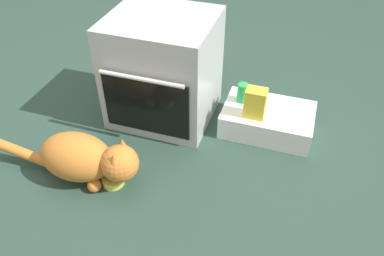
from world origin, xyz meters
name	(u,v)px	position (x,y,z in m)	size (l,w,h in m)	color
ground	(146,149)	(0.00, 0.00, 0.00)	(8.00, 8.00, 0.00)	#284238
oven	(163,69)	(-0.02, 0.37, 0.33)	(0.61, 0.60, 0.66)	#B7BABF
pantry_cabinet	(267,120)	(0.64, 0.40, 0.08)	(0.54, 0.36, 0.15)	white
food_bowl	(113,180)	(-0.06, -0.30, 0.03)	(0.12, 0.12, 0.07)	#D1D14C
cat	(85,158)	(-0.20, -0.30, 0.15)	(0.85, 0.28, 0.28)	#C6752D
soda_can	(243,93)	(0.47, 0.44, 0.21)	(0.07, 0.07, 0.12)	green
snack_bag	(255,103)	(0.56, 0.32, 0.24)	(0.12, 0.09, 0.18)	yellow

